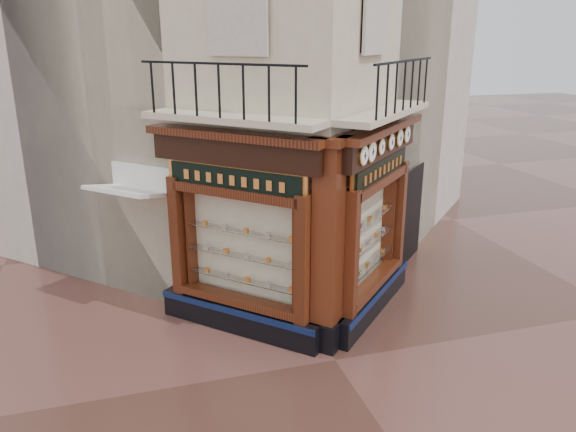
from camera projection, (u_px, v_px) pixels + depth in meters
name	position (u px, v px, depth m)	size (l,w,h in m)	color
ground	(335.00, 360.00, 10.14)	(80.00, 80.00, 0.00)	#482921
main_building	(252.00, 18.00, 13.91)	(8.00, 8.00, 12.00)	beige
neighbour_left	(146.00, 39.00, 15.65)	(8.00, 8.00, 11.00)	beige
neighbour_right	(313.00, 39.00, 16.99)	(8.00, 8.00, 11.00)	beige
shopfront_left	(238.00, 237.00, 10.58)	(2.86, 2.86, 3.98)	black
shopfront_right	(375.00, 223.00, 11.34)	(2.86, 2.86, 3.98)	black
corner_pilaster	(328.00, 250.00, 9.99)	(0.85, 0.85, 3.98)	black
balcony	(312.00, 115.00, 10.20)	(5.94, 2.97, 1.03)	beige
clock_a	(363.00, 156.00, 9.67)	(0.30, 0.30, 0.37)	#AA8B38
clock_b	(371.00, 152.00, 9.99)	(0.32, 0.32, 0.41)	#AA8B38
clock_c	(381.00, 147.00, 10.42)	(0.26, 0.26, 0.32)	#AA8B38
clock_d	(391.00, 142.00, 10.89)	(0.27, 0.27, 0.33)	#AA8B38
clock_e	(399.00, 138.00, 11.34)	(0.30, 0.30, 0.37)	#AA8B38
clock_f	(406.00, 134.00, 11.75)	(0.31, 0.31, 0.38)	#AA8B38
awning	(137.00, 307.00, 12.09)	(1.56, 0.93, 0.08)	white
signboard_left	(234.00, 180.00, 10.17)	(2.16, 2.16, 0.58)	#EF9946
signboard_right	(381.00, 169.00, 10.96)	(2.14, 2.14, 0.57)	#EF9946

